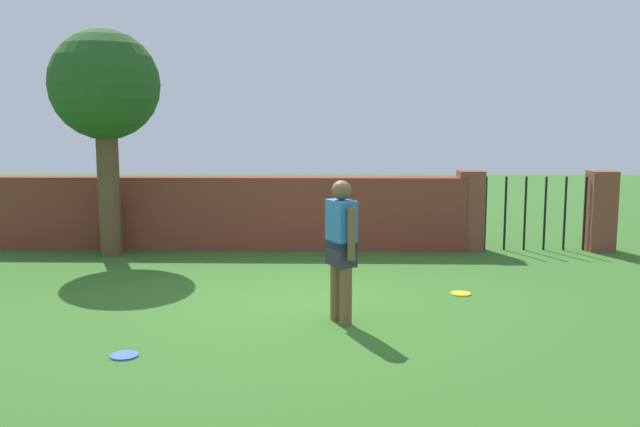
# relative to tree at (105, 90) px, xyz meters

# --- Properties ---
(ground_plane) EXTENTS (40.00, 40.00, 0.00)m
(ground_plane) POSITION_rel_tree_xyz_m (3.31, -2.93, -2.77)
(ground_plane) COLOR #336623
(brick_wall) EXTENTS (8.52, 0.50, 1.29)m
(brick_wall) POSITION_rel_tree_xyz_m (1.81, 0.63, -2.13)
(brick_wall) COLOR brown
(brick_wall) RESTS_ON ground
(tree) EXTENTS (1.81, 1.81, 3.76)m
(tree) POSITION_rel_tree_xyz_m (0.00, 0.00, 0.00)
(tree) COLOR brown
(tree) RESTS_ON ground
(person) EXTENTS (0.37, 0.48, 1.62)m
(person) POSITION_rel_tree_xyz_m (3.87, -3.76, -1.87)
(person) COLOR brown
(person) RESTS_ON ground
(fence_gate) EXTENTS (2.71, 0.44, 1.40)m
(fence_gate) POSITION_rel_tree_xyz_m (7.31, 0.63, -2.07)
(fence_gate) COLOR brown
(fence_gate) RESTS_ON ground
(frisbee_blue) EXTENTS (0.27, 0.27, 0.02)m
(frisbee_blue) POSITION_rel_tree_xyz_m (1.76, -4.95, -2.76)
(frisbee_blue) COLOR blue
(frisbee_blue) RESTS_ON ground
(frisbee_yellow) EXTENTS (0.27, 0.27, 0.02)m
(frisbee_yellow) POSITION_rel_tree_xyz_m (5.47, -2.49, -2.76)
(frisbee_yellow) COLOR yellow
(frisbee_yellow) RESTS_ON ground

